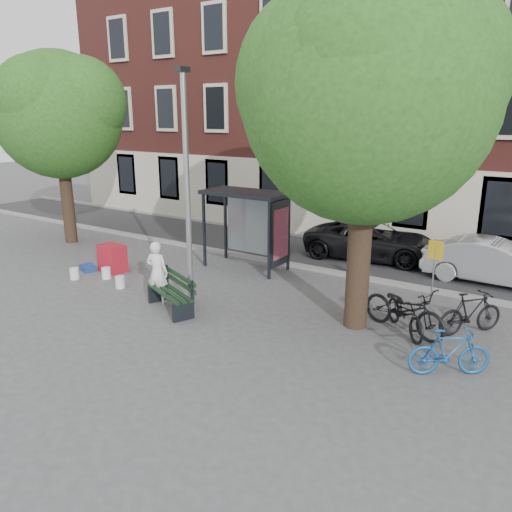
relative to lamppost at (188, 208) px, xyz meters
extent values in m
plane|color=#4C4C4F|center=(0.00, 0.00, -2.78)|extent=(90.00, 90.00, 0.00)
cube|color=#28282B|center=(0.00, 7.00, -2.78)|extent=(40.00, 4.00, 0.01)
cube|color=gray|center=(0.00, 5.00, -2.72)|extent=(40.00, 0.25, 0.12)
cube|color=gray|center=(0.00, 9.00, -2.72)|extent=(40.00, 0.25, 0.12)
cube|color=brown|center=(0.00, 13.00, 4.22)|extent=(30.00, 8.00, 14.00)
cylinder|color=#9EA0A3|center=(0.00, 0.00, 0.22)|extent=(0.14, 0.14, 6.00)
cylinder|color=#9EA0A3|center=(0.00, 0.00, -2.66)|extent=(0.28, 0.28, 0.24)
cube|color=#1E2328|center=(0.00, 0.00, 3.27)|extent=(0.18, 0.35, 0.12)
cylinder|color=black|center=(4.00, 1.50, -1.08)|extent=(0.56, 0.56, 3.40)
sphere|color=#205419|center=(4.00, 1.50, 2.62)|extent=(5.60, 5.60, 5.60)
sphere|color=#205419|center=(4.90, 1.90, 3.12)|extent=(3.92, 3.92, 3.92)
sphere|color=#205419|center=(3.20, 1.20, 2.92)|extent=(4.20, 4.20, 4.20)
sphere|color=#205419|center=(4.20, 0.60, 3.22)|extent=(3.64, 3.64, 3.64)
cylinder|color=black|center=(-9.00, 3.00, -1.18)|extent=(0.48, 0.48, 3.20)
sphere|color=#205419|center=(-9.00, 3.00, 2.22)|extent=(4.80, 4.80, 4.80)
sphere|color=#205419|center=(-8.10, 3.40, 2.72)|extent=(3.36, 3.36, 3.36)
sphere|color=#205419|center=(-9.80, 2.70, 2.52)|extent=(3.60, 3.60, 3.60)
sphere|color=#205419|center=(-8.80, 2.10, 2.82)|extent=(3.12, 3.12, 3.12)
cube|color=#1E2328|center=(-2.30, 3.40, -1.53)|extent=(0.08, 0.08, 2.50)
cube|color=#1E2328|center=(0.30, 3.40, -1.53)|extent=(0.08, 0.08, 2.50)
cube|color=#1E2328|center=(-2.30, 4.60, -1.53)|extent=(0.08, 0.08, 2.50)
cube|color=#1E2328|center=(0.30, 4.60, -1.53)|extent=(0.08, 0.08, 2.50)
cube|color=#1E2328|center=(-1.00, 4.00, -0.22)|extent=(2.85, 1.45, 0.12)
cube|color=#8C999E|center=(-1.00, 4.60, -1.41)|extent=(2.34, 0.04, 2.00)
cube|color=#1E2328|center=(0.30, 4.00, -1.41)|extent=(0.12, 1.14, 2.12)
cube|color=#D84C19|center=(0.37, 4.00, -1.41)|extent=(0.02, 0.90, 1.62)
imported|color=white|center=(-1.20, 0.00, -1.91)|extent=(0.71, 0.55, 1.74)
cube|color=#1E2328|center=(-1.24, 0.04, -2.54)|extent=(0.31, 0.57, 0.48)
cube|color=#1E2328|center=(0.24, -0.60, -2.54)|extent=(0.31, 0.57, 0.48)
cube|color=black|center=(-0.58, -0.46, -2.28)|extent=(1.77, 0.86, 0.04)
cube|color=black|center=(-0.50, -0.28, -2.28)|extent=(1.77, 0.86, 0.04)
cube|color=black|center=(-0.42, -0.10, -2.28)|extent=(1.77, 0.86, 0.04)
cube|color=black|center=(-0.38, 0.00, -2.07)|extent=(1.74, 0.79, 0.11)
cube|color=black|center=(-0.38, 0.00, -1.88)|extent=(1.74, 0.79, 0.11)
imported|color=black|center=(5.10, 1.79, -2.20)|extent=(2.36, 1.43, 1.17)
imported|color=#1A5291|center=(6.50, 0.25, -2.29)|extent=(1.63, 1.31, 0.99)
imported|color=black|center=(5.14, 1.77, -2.29)|extent=(1.75, 1.84, 0.99)
imported|color=black|center=(6.44, 2.56, -2.26)|extent=(1.49, 1.66, 1.05)
imported|color=black|center=(2.14, 7.45, -2.12)|extent=(5.03, 2.83, 1.33)
imported|color=#989A9F|center=(6.27, 6.87, -2.10)|extent=(4.14, 1.47, 1.36)
cube|color=#AA1627|center=(-4.47, 1.23, -2.33)|extent=(0.97, 0.72, 0.90)
cube|color=navy|center=(-5.22, 0.81, -2.68)|extent=(0.65, 0.55, 0.20)
cylinder|color=silver|center=(-3.00, 0.22, -2.60)|extent=(0.36, 0.36, 0.36)
cylinder|color=white|center=(-4.84, -0.01, -2.60)|extent=(0.36, 0.36, 0.36)
cylinder|color=white|center=(-4.04, 0.58, -2.60)|extent=(0.32, 0.32, 0.36)
cylinder|color=#9EA0A3|center=(5.43, 2.86, -1.78)|extent=(0.04, 0.04, 2.01)
cube|color=gold|center=(5.43, 2.86, -0.94)|extent=(0.36, 0.05, 0.47)
camera|label=1|loc=(8.24, -9.38, 2.26)|focal=35.00mm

